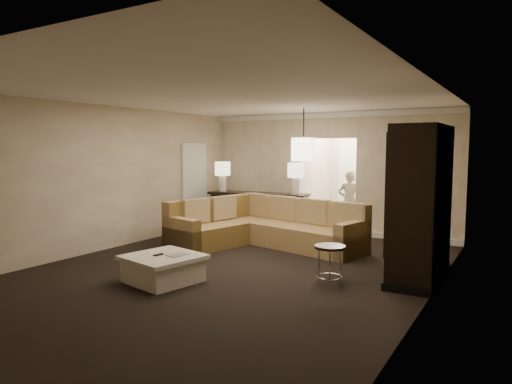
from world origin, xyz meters
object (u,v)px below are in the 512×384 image
Objects in this scene: console_table at (258,208)px; person at (349,198)px; armoire at (420,207)px; drink_table at (330,256)px; coffee_table at (163,268)px; sectional_sofa at (264,227)px.

person is at bearing 23.45° from console_table.
drink_table is at bearing -141.31° from armoire.
console_table is 2.17m from person.
armoire is at bearing 32.16° from coffee_table.
console_table is at bearing 9.76° from person.
sectional_sofa is at bearing 140.34° from drink_table.
coffee_table is at bearing -151.49° from drink_table.
armoire reaches higher than coffee_table.
sectional_sofa is 3.42m from armoire.
coffee_table is 5.42m from person.
coffee_table is 2.46m from drink_table.
coffee_table is 0.51× the size of armoire.
armoire reaches higher than person.
sectional_sofa is 6.44× the size of drink_table.
drink_table is 0.35× the size of person.
armoire is (4.09, -2.16, 0.55)m from console_table.
coffee_table is 0.48× the size of console_table.
drink_table is (3.02, -3.02, -0.15)m from console_table.
armoire is at bearing 38.69° from drink_table.
armoire is 1.44× the size of person.
coffee_table is 3.92m from armoire.
sectional_sofa is at bearing 89.59° from coffee_table.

